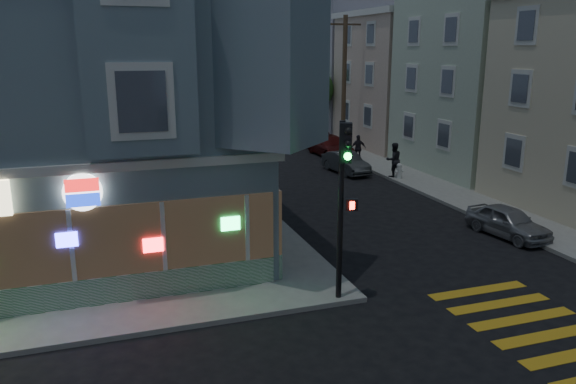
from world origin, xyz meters
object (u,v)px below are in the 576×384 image
parked_car_c (330,146)px  pedestrian_a (394,160)px  street_tree_far (283,83)px  parked_car_a (508,222)px  fire_hydrant (399,170)px  parked_car_b (346,163)px  parked_car_d (304,135)px  pedestrian_b (358,148)px  street_tree_near (314,89)px  utility_pole (344,82)px  traffic_signal (344,182)px

parked_car_c → pedestrian_a: bearing=-86.7°
street_tree_far → pedestrian_a: bearing=-92.3°
parked_car_a → fire_hydrant: parked_car_a is taller
parked_car_a → parked_car_b: (-1.22, 12.35, 0.02)m
parked_car_a → parked_car_d: (0.00, 22.75, 0.07)m
pedestrian_b → fire_hydrant: size_ratio=1.99×
street_tree_near → pedestrian_b: (-0.90, -9.95, -2.95)m
street_tree_near → pedestrian_b: bearing=-95.2°
parked_car_c → fire_hydrant: size_ratio=5.58×
utility_pole → parked_car_b: (-2.52, -6.14, -4.18)m
pedestrian_a → parked_car_a: pedestrian_a is taller
parked_car_a → pedestrian_b: bearing=80.6°
pedestrian_b → street_tree_near: bearing=-89.6°
utility_pole → parked_car_d: (-1.30, 4.26, -4.13)m
parked_car_c → fire_hydrant: bearing=-86.3°
street_tree_near → parked_car_d: (-1.50, -1.74, -3.27)m
parked_car_d → fire_hydrant: (0.70, -13.16, -0.08)m
pedestrian_b → parked_car_a: bearing=93.2°
parked_car_a → traffic_signal: size_ratio=0.69×
utility_pole → parked_car_b: 7.84m
traffic_signal → parked_car_d: bearing=93.5°
utility_pole → pedestrian_a: bearing=-94.7°
parked_car_d → pedestrian_b: bearing=-92.2°
street_tree_far → traffic_signal: 37.18m
pedestrian_b → utility_pole: bearing=-94.5°
street_tree_far → parked_car_a: street_tree_far is taller
pedestrian_b → pedestrian_a: bearing=95.6°
street_tree_near → parked_car_c: (-1.50, -6.94, -3.26)m
street_tree_far → parked_car_d: street_tree_far is taller
utility_pole → traffic_signal: size_ratio=1.79×
parked_car_c → pedestrian_b: bearing=-80.1°
fire_hydrant → parked_car_d: bearing=93.0°
street_tree_near → street_tree_far: bearing=90.0°
street_tree_near → fire_hydrant: bearing=-93.1°
parked_car_a → parked_car_b: 12.41m
pedestrian_b → parked_car_a: 14.55m
utility_pole → parked_car_a: size_ratio=2.58×
utility_pole → traffic_signal: bearing=-114.1°
parked_car_b → pedestrian_b: bearing=43.9°
parked_car_d → parked_car_c: bearing=-96.3°
parked_car_c → traffic_signal: size_ratio=0.93×
parked_car_a → traffic_signal: traffic_signal is taller
pedestrian_b → parked_car_b: bearing=55.7°
parked_car_b → fire_hydrant: parked_car_b is taller
utility_pole → parked_car_a: utility_pole is taller
pedestrian_b → traffic_signal: 20.19m
parked_car_d → parked_car_a: bearing=-96.3°
street_tree_near → parked_car_d: 3.99m
parked_car_a → parked_car_c: size_ratio=0.75×
parked_car_d → traffic_signal: traffic_signal is taller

